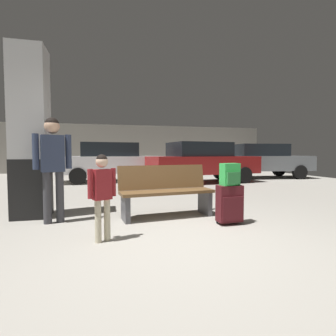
% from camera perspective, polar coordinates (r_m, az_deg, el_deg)
% --- Properties ---
extents(ground_plane, '(18.00, 18.00, 0.10)m').
position_cam_1_polar(ground_plane, '(7.09, -6.18, -6.11)').
color(ground_plane, gray).
extents(garage_back_wall, '(18.00, 0.12, 2.80)m').
position_cam_1_polar(garage_back_wall, '(15.83, -10.20, 4.24)').
color(garage_back_wall, gray).
rests_on(garage_back_wall, ground_plane).
extents(structural_pillar, '(0.57, 0.57, 2.88)m').
position_cam_1_polar(structural_pillar, '(5.04, -27.92, 6.66)').
color(structural_pillar, black).
rests_on(structural_pillar, ground_plane).
extents(bench, '(1.65, 0.72, 0.89)m').
position_cam_1_polar(bench, '(4.51, -0.46, -5.12)').
color(bench, brown).
rests_on(bench, ground_plane).
extents(suitcase, '(0.39, 0.25, 0.60)m').
position_cam_1_polar(suitcase, '(4.15, 13.37, -7.62)').
color(suitcase, '#471419').
rests_on(suitcase, ground_plane).
extents(backpack_bright, '(0.30, 0.23, 0.34)m').
position_cam_1_polar(backpack_bright, '(4.09, 13.46, -1.42)').
color(backpack_bright, green).
rests_on(backpack_bright, suitcase).
extents(child, '(0.34, 0.21, 1.08)m').
position_cam_1_polar(child, '(3.31, -14.27, -4.31)').
color(child, beige).
rests_on(child, ground_plane).
extents(adult, '(0.54, 0.29, 1.65)m').
position_cam_1_polar(adult, '(4.43, -23.96, 1.96)').
color(adult, '#38383D').
rests_on(adult, ground_plane).
extents(parked_car_near, '(4.30, 2.25, 1.51)m').
position_cam_1_polar(parked_car_near, '(9.90, 7.35, 1.49)').
color(parked_car_near, maroon).
rests_on(parked_car_near, ground_plane).
extents(parked_car_side, '(4.24, 2.09, 1.51)m').
position_cam_1_polar(parked_car_side, '(12.42, 19.79, 1.66)').
color(parked_car_side, slate).
rests_on(parked_car_side, ground_plane).
extents(parked_car_far, '(4.25, 2.11, 1.51)m').
position_cam_1_polar(parked_car_far, '(10.46, -12.28, 1.53)').
color(parked_car_far, silver).
rests_on(parked_car_far, ground_plane).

